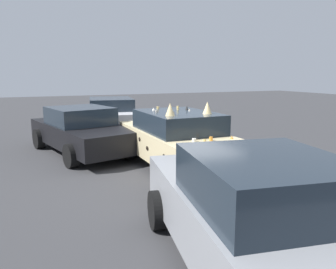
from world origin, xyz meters
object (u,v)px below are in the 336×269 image
at_px(parked_sedan_far_right, 252,214).
at_px(parked_sedan_far_left, 82,130).
at_px(parked_sedan_row_back_center, 111,115).
at_px(art_car_decorated, 179,140).

distance_m(parked_sedan_far_right, parked_sedan_far_left, 7.11).
bearing_deg(parked_sedan_row_back_center, art_car_decorated, -166.95).
height_order(parked_sedan_row_back_center, parked_sedan_far_right, parked_sedan_far_right).
relative_size(parked_sedan_far_right, parked_sedan_far_left, 0.91).
distance_m(parked_sedan_row_back_center, parked_sedan_far_left, 3.30).
xyz_separation_m(art_car_decorated, parked_sedan_far_right, (-4.33, 1.06, -0.00)).
distance_m(art_car_decorated, parked_sedan_far_right, 4.46).
height_order(art_car_decorated, parked_sedan_row_back_center, art_car_decorated).
bearing_deg(parked_sedan_far_left, art_car_decorated, 21.79).
relative_size(parked_sedan_row_back_center, parked_sedan_far_left, 0.97).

